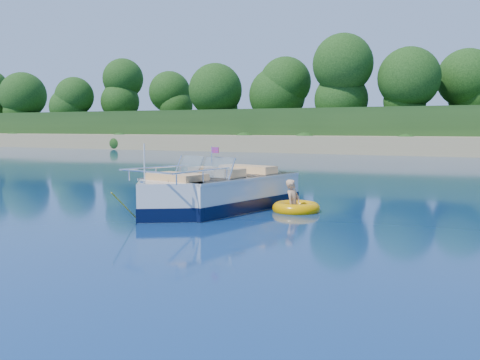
{
  "coord_description": "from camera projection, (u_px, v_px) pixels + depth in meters",
  "views": [
    {
      "loc": [
        8.0,
        -9.31,
        2.22
      ],
      "look_at": [
        1.89,
        3.21,
        0.85
      ],
      "focal_mm": 40.0,
      "sensor_mm": 36.0,
      "label": 1
    }
  ],
  "objects": [
    {
      "name": "motorboat",
      "position": [
        213.0,
        195.0,
        14.4
      ],
      "size": [
        3.13,
        6.19,
        2.09
      ],
      "rotation": [
        0.0,
        0.0,
        -0.23
      ],
      "color": "silver",
      "rests_on": "ground"
    },
    {
      "name": "ground",
      "position": [
        102.0,
        226.0,
        12.03
      ],
      "size": [
        160.0,
        160.0,
        0.0
      ],
      "primitive_type": "plane",
      "color": "#0A2546",
      "rests_on": "ground"
    },
    {
      "name": "treeline",
      "position": [
        405.0,
        91.0,
        48.15
      ],
      "size": [
        150.0,
        7.12,
        8.19
      ],
      "color": "black",
      "rests_on": "ground"
    },
    {
      "name": "tow_tube",
      "position": [
        296.0,
        208.0,
        14.17
      ],
      "size": [
        1.33,
        1.33,
        0.34
      ],
      "rotation": [
        0.0,
        0.0,
        -0.06
      ],
      "color": "#E49600",
      "rests_on": "ground"
    },
    {
      "name": "shoreline",
      "position": [
        432.0,
        137.0,
        68.97
      ],
      "size": [
        170.0,
        59.0,
        6.0
      ],
      "color": "tan",
      "rests_on": "ground"
    },
    {
      "name": "boy",
      "position": [
        293.0,
        211.0,
        14.17
      ],
      "size": [
        0.42,
        0.77,
        1.46
      ],
      "primitive_type": "imported",
      "rotation": [
        0.0,
        -0.17,
        1.45
      ],
      "color": "tan",
      "rests_on": "ground"
    }
  ]
}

